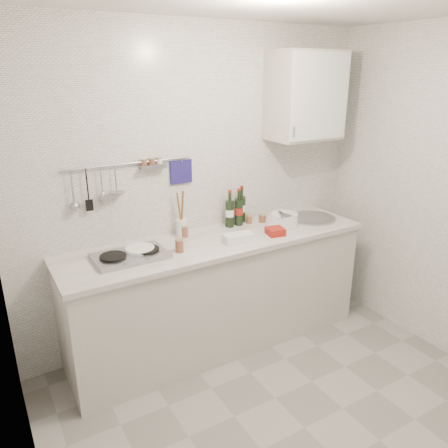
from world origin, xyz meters
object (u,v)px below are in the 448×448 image
(wall_cabinet, at_px, (306,96))
(plate_stack_hob, at_px, (139,251))
(wine_bottles, at_px, (237,207))
(utensil_crock, at_px, (182,225))
(plate_stack_sink, at_px, (283,219))

(wall_cabinet, bearing_deg, plate_stack_hob, -176.56)
(plate_stack_hob, distance_m, wine_bottles, 0.96)
(wall_cabinet, xyz_separation_m, wine_bottles, (-0.59, 0.10, -0.87))
(utensil_crock, bearing_deg, wall_cabinet, -4.17)
(wine_bottles, distance_m, utensil_crock, 0.52)
(plate_stack_hob, bearing_deg, plate_stack_sink, -0.65)
(wall_cabinet, height_order, utensil_crock, wall_cabinet)
(wine_bottles, relative_size, utensil_crock, 0.84)
(plate_stack_hob, height_order, wine_bottles, wine_bottles)
(wall_cabinet, relative_size, wine_bottles, 2.26)
(utensil_crock, bearing_deg, plate_stack_hob, -157.44)
(wall_cabinet, xyz_separation_m, plate_stack_sink, (-0.26, -0.11, -0.99))
(wall_cabinet, height_order, plate_stack_sink, wall_cabinet)
(wall_cabinet, relative_size, plate_stack_sink, 2.50)
(plate_stack_hob, relative_size, utensil_crock, 0.62)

